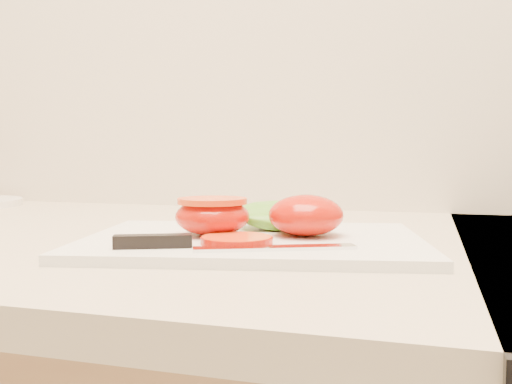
# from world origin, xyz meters

# --- Properties ---
(cutting_board) EXTENTS (0.38, 0.31, 0.01)m
(cutting_board) POSITION_xyz_m (-0.04, 1.61, 0.94)
(cutting_board) COLOR white
(cutting_board) RESTS_ON counter
(tomato_half_dome) EXTENTS (0.08, 0.08, 0.04)m
(tomato_half_dome) POSITION_xyz_m (0.01, 1.63, 0.96)
(tomato_half_dome) COLOR red
(tomato_half_dome) RESTS_ON cutting_board
(tomato_half_cut) EXTENTS (0.08, 0.08, 0.04)m
(tomato_half_cut) POSITION_xyz_m (-0.08, 1.61, 0.96)
(tomato_half_cut) COLOR red
(tomato_half_cut) RESTS_ON cutting_board
(tomato_slice_0) EXTENTS (0.07, 0.07, 0.01)m
(tomato_slice_0) POSITION_xyz_m (-0.04, 1.56, 0.94)
(tomato_slice_0) COLOR #FE4F12
(tomato_slice_0) RESTS_ON cutting_board
(lettuce_leaf_0) EXTENTS (0.14, 0.15, 0.03)m
(lettuce_leaf_0) POSITION_xyz_m (-0.02, 1.69, 0.95)
(lettuce_leaf_0) COLOR #59A62B
(lettuce_leaf_0) RESTS_ON cutting_board
(knife) EXTENTS (0.21, 0.08, 0.01)m
(knife) POSITION_xyz_m (-0.06, 1.53, 0.94)
(knife) COLOR silver
(knife) RESTS_ON cutting_board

